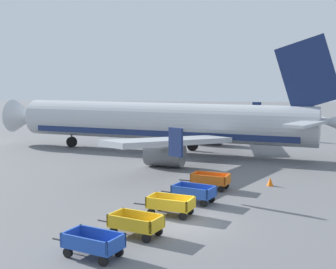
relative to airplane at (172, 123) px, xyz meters
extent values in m
plane|color=slate|center=(2.27, -22.02, -3.05)|extent=(220.00, 220.00, 0.00)
cylinder|color=#B2B7BC|center=(-0.99, 0.28, 0.10)|extent=(29.87, 11.75, 3.70)
cube|color=navy|center=(-0.99, 0.28, -0.92)|extent=(26.93, 10.75, 0.56)
cone|color=#B2B7BC|center=(-16.87, 4.79, 0.10)|extent=(4.07, 4.36, 3.63)
cube|color=#B2B7BC|center=(0.70, -8.88, -0.57)|extent=(10.03, 11.86, 1.35)
cube|color=navy|center=(1.45, -15.85, 0.38)|extent=(0.99, 0.83, 1.90)
cylinder|color=slate|center=(-0.06, -7.04, -1.92)|extent=(3.65, 2.89, 2.10)
cube|color=#B2B7BC|center=(5.26, 7.19, -0.57)|extent=(3.98, 13.20, 1.35)
cube|color=navy|center=(9.56, 12.72, 0.38)|extent=(1.12, 0.32, 1.90)
cylinder|color=slate|center=(3.65, 6.02, -1.92)|extent=(3.65, 2.89, 2.10)
cube|color=navy|center=(12.28, -3.49, 4.85)|extent=(5.85, 1.98, 6.88)
cube|color=#B2B7BC|center=(11.60, -6.62, 0.70)|extent=(4.39, 5.32, 0.24)
cube|color=#B2B7BC|center=(13.35, -0.46, 0.70)|extent=(1.99, 5.26, 0.24)
cylinder|color=#4C4C51|center=(-11.09, 3.15, -1.48)|extent=(0.20, 0.20, 2.04)
cylinder|color=black|center=(-11.09, 3.15, -2.50)|extent=(1.18, 0.73, 1.10)
cylinder|color=#4C4C51|center=(0.81, -2.52, -1.48)|extent=(0.20, 0.20, 2.04)
cylinder|color=black|center=(0.81, -2.52, -2.50)|extent=(1.18, 0.73, 1.10)
cylinder|color=#4C4C51|center=(2.01, 1.72, -1.48)|extent=(0.20, 0.20, 2.04)
cylinder|color=black|center=(2.01, 1.72, -2.50)|extent=(1.18, 0.73, 1.10)
cube|color=#234CB2|center=(-1.36, -27.03, -2.57)|extent=(2.85, 2.29, 0.08)
cube|color=#234CB2|center=(-1.62, -27.62, -2.26)|extent=(2.33, 1.11, 0.55)
cube|color=#234CB2|center=(-1.09, -26.43, -2.26)|extent=(2.33, 1.11, 0.55)
cube|color=#234CB2|center=(-2.45, -26.54, -2.26)|extent=(0.66, 1.32, 0.55)
cube|color=#234CB2|center=(-0.26, -27.51, -2.26)|extent=(0.66, 1.32, 0.55)
cylinder|color=#2D2D33|center=(-3.00, -26.30, -2.61)|extent=(0.95, 0.48, 0.08)
cylinder|color=black|center=(-2.44, -27.16, -2.83)|extent=(0.47, 0.32, 0.44)
cylinder|color=black|center=(-1.99, -26.14, -2.83)|extent=(0.47, 0.32, 0.44)
cylinder|color=black|center=(-0.73, -27.92, -2.83)|extent=(0.47, 0.32, 0.44)
cylinder|color=black|center=(-0.27, -26.90, -2.83)|extent=(0.47, 0.32, 0.44)
cube|color=gold|center=(0.07, -24.21, -2.57)|extent=(2.85, 2.30, 0.08)
cube|color=gold|center=(-0.19, -24.80, -2.26)|extent=(2.32, 1.12, 0.55)
cube|color=gold|center=(0.34, -23.62, -2.26)|extent=(2.32, 1.12, 0.55)
cube|color=gold|center=(-1.02, -23.72, -2.26)|extent=(0.66, 1.32, 0.55)
cube|color=gold|center=(1.17, -24.70, -2.26)|extent=(0.66, 1.32, 0.55)
cylinder|color=#2D2D33|center=(-1.57, -23.47, -2.61)|extent=(0.94, 0.48, 0.08)
cylinder|color=black|center=(-1.01, -24.34, -2.83)|extent=(0.47, 0.33, 0.44)
cylinder|color=black|center=(-0.55, -23.31, -2.83)|extent=(0.47, 0.33, 0.44)
cylinder|color=black|center=(0.70, -25.10, -2.83)|extent=(0.47, 0.33, 0.44)
cylinder|color=black|center=(1.16, -24.08, -2.83)|extent=(0.47, 0.33, 0.44)
cube|color=gold|center=(1.50, -20.71, -2.57)|extent=(2.81, 2.11, 0.08)
cube|color=gold|center=(1.30, -21.32, -2.26)|extent=(2.41, 0.88, 0.55)
cube|color=gold|center=(1.70, -20.09, -2.26)|extent=(2.41, 0.88, 0.55)
cube|color=gold|center=(0.36, -20.33, -2.26)|extent=(0.53, 1.36, 0.55)
cube|color=gold|center=(2.64, -21.08, -2.26)|extent=(0.53, 1.36, 0.55)
cylinder|color=#2D2D33|center=(-0.21, -20.14, -2.61)|extent=(0.97, 0.39, 0.08)
cylinder|color=black|center=(0.44, -20.95, -2.83)|extent=(0.47, 0.29, 0.44)
cylinder|color=black|center=(0.79, -19.88, -2.83)|extent=(0.47, 0.29, 0.44)
cylinder|color=black|center=(2.22, -21.53, -2.83)|extent=(0.47, 0.29, 0.44)
cylinder|color=black|center=(2.57, -20.47, -2.83)|extent=(0.47, 0.29, 0.44)
cube|color=#234CB2|center=(2.71, -17.98, -2.57)|extent=(2.86, 2.32, 0.08)
cube|color=#234CB2|center=(2.44, -18.57, -2.26)|extent=(2.31, 1.13, 0.55)
cube|color=#234CB2|center=(2.98, -17.39, -2.26)|extent=(2.31, 1.13, 0.55)
cube|color=#234CB2|center=(1.62, -17.48, -2.26)|extent=(0.68, 1.31, 0.55)
cube|color=#234CB2|center=(3.80, -18.48, -2.26)|extent=(0.68, 1.31, 0.55)
cylinder|color=#2D2D33|center=(1.07, -17.23, -2.61)|extent=(0.94, 0.49, 0.08)
cylinder|color=black|center=(1.62, -18.10, -2.83)|extent=(0.47, 0.33, 0.44)
cylinder|color=black|center=(2.09, -17.08, -2.83)|extent=(0.47, 0.33, 0.44)
cylinder|color=black|center=(3.33, -18.88, -2.83)|extent=(0.47, 0.33, 0.44)
cylinder|color=black|center=(3.79, -17.86, -2.83)|extent=(0.47, 0.33, 0.44)
cube|color=orange|center=(3.75, -14.44, -2.57)|extent=(2.82, 2.12, 0.08)
cube|color=orange|center=(3.54, -15.06, -2.26)|extent=(2.40, 0.89, 0.55)
cube|color=orange|center=(3.96, -13.83, -2.26)|extent=(2.40, 0.89, 0.55)
cube|color=orange|center=(2.61, -14.06, -2.26)|extent=(0.54, 1.36, 0.55)
cube|color=orange|center=(4.89, -14.82, -2.26)|extent=(0.54, 1.36, 0.55)
cylinder|color=#2D2D33|center=(2.05, -13.87, -2.61)|extent=(0.97, 0.39, 0.08)
cylinder|color=black|center=(2.68, -14.67, -2.83)|extent=(0.47, 0.29, 0.44)
cylinder|color=black|center=(3.04, -13.61, -2.83)|extent=(0.47, 0.29, 0.44)
cylinder|color=black|center=(4.46, -15.27, -2.83)|extent=(0.47, 0.29, 0.44)
cylinder|color=black|center=(4.82, -14.21, -2.83)|extent=(0.47, 0.29, 0.44)
cone|color=orange|center=(7.97, -13.11, -2.75)|extent=(0.46, 0.46, 0.61)
camera|label=1|loc=(3.49, -46.26, 4.83)|focal=50.51mm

